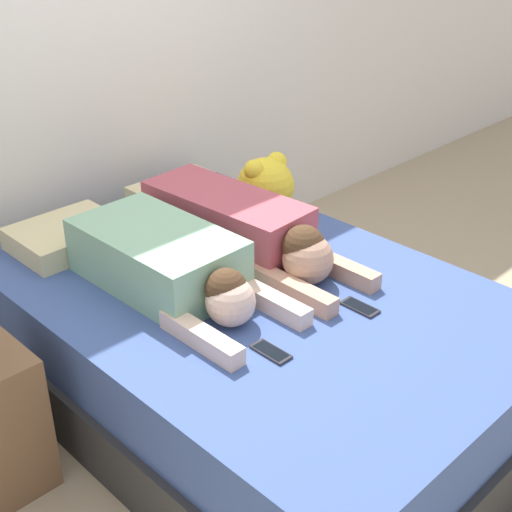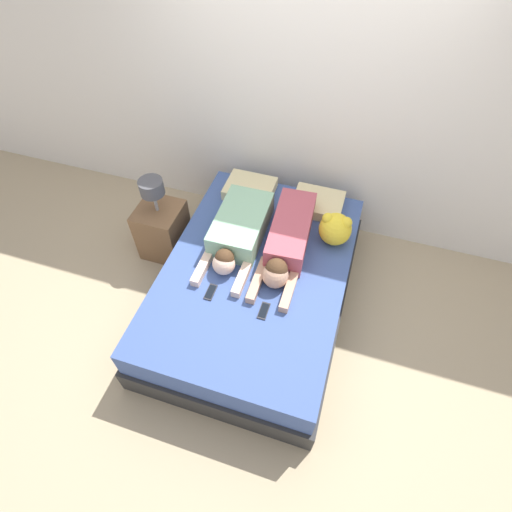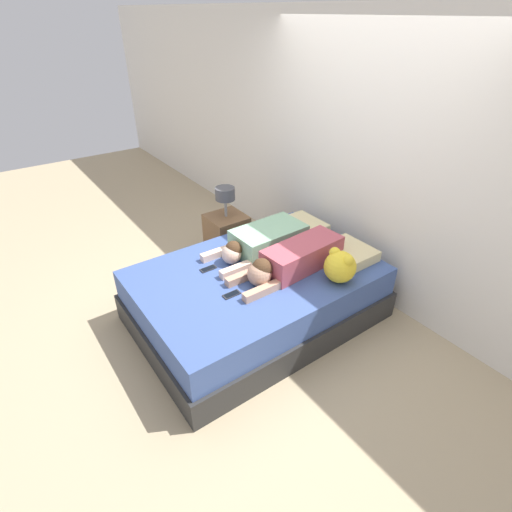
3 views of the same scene
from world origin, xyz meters
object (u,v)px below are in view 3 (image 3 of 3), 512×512
at_px(bed, 256,294).
at_px(cell_phone_left, 208,269).
at_px(person_left, 262,241).
at_px(plush_toy, 340,266).
at_px(pillow_head_left, 303,226).
at_px(person_right, 292,260).
at_px(nightstand, 227,235).
at_px(pillow_head_right, 349,252).
at_px(cell_phone_right, 232,294).

bearing_deg(bed, cell_phone_left, -127.75).
distance_m(person_left, plush_toy, 0.82).
bearing_deg(pillow_head_left, plush_toy, -22.42).
xyz_separation_m(person_right, nightstand, (-1.25, 0.09, -0.34)).
relative_size(bed, cell_phone_left, 14.54).
distance_m(cell_phone_left, plush_toy, 1.17).
height_order(pillow_head_right, person_right, person_right).
distance_m(bed, nightstand, 1.12).
xyz_separation_m(person_left, nightstand, (-0.83, 0.11, -0.33)).
distance_m(bed, pillow_head_left, 0.97).
xyz_separation_m(plush_toy, nightstand, (-1.61, -0.14, -0.37)).
distance_m(bed, pillow_head_right, 0.97).
height_order(cell_phone_left, plush_toy, plush_toy).
relative_size(bed, pillow_head_left, 4.79).
height_order(cell_phone_right, nightstand, nightstand).
xyz_separation_m(bed, person_left, (-0.24, 0.24, 0.38)).
xyz_separation_m(pillow_head_right, plush_toy, (0.21, -0.36, 0.10)).
xyz_separation_m(bed, pillow_head_right, (0.33, 0.85, 0.32)).
distance_m(pillow_head_left, person_right, 0.79).
bearing_deg(pillow_head_left, bed, -68.76).
bearing_deg(person_left, person_right, 2.03).
bearing_deg(bed, person_left, 134.04).
height_order(bed, person_right, person_right).
xyz_separation_m(bed, plush_toy, (0.54, 0.49, 0.42)).
bearing_deg(cell_phone_right, person_right, 89.26).
height_order(person_right, cell_phone_right, person_right).
distance_m(pillow_head_left, cell_phone_left, 1.19).
relative_size(pillow_head_right, cell_phone_left, 3.03).
height_order(pillow_head_left, nightstand, nightstand).
xyz_separation_m(cell_phone_left, plush_toy, (0.81, 0.83, 0.14)).
bearing_deg(cell_phone_right, pillow_head_left, 112.63).
xyz_separation_m(cell_phone_left, nightstand, (-0.80, 0.69, -0.23)).
height_order(person_left, nightstand, nightstand).
relative_size(bed, person_right, 1.94).
xyz_separation_m(cell_phone_left, cell_phone_right, (0.45, -0.04, 0.00)).
distance_m(pillow_head_left, nightstand, 0.93).
xyz_separation_m(pillow_head_left, pillow_head_right, (0.66, 0.00, 0.00)).
bearing_deg(nightstand, cell_phone_right, -30.28).
bearing_deg(plush_toy, nightstand, -175.07).
distance_m(pillow_head_right, cell_phone_right, 1.24).
height_order(pillow_head_right, plush_toy, plush_toy).
distance_m(pillow_head_left, cell_phone_right, 1.33).
bearing_deg(pillow_head_right, cell_phone_left, -116.53).
relative_size(pillow_head_right, cell_phone_right, 3.03).
relative_size(cell_phone_left, plush_toy, 0.52).
distance_m(pillow_head_right, plush_toy, 0.43).
height_order(pillow_head_left, person_right, person_right).
height_order(person_right, plush_toy, plush_toy).
distance_m(bed, cell_phone_right, 0.50).
xyz_separation_m(pillow_head_left, cell_phone_left, (0.07, -1.19, -0.05)).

